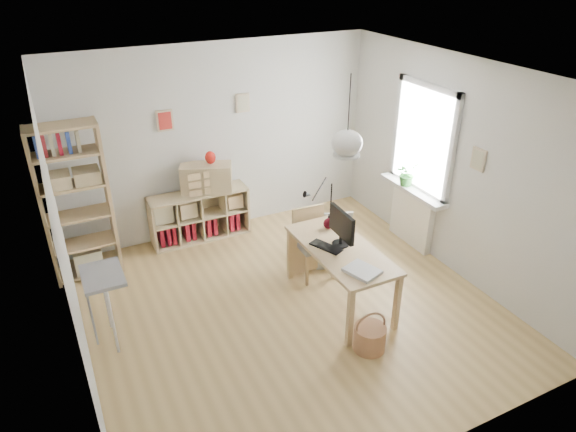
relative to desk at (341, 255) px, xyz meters
name	(u,v)px	position (x,y,z in m)	size (l,w,h in m)	color
ground	(292,307)	(-0.55, 0.15, -0.66)	(4.50, 4.50, 0.00)	tan
room_shell	(347,143)	(0.00, 0.00, 1.34)	(4.50, 4.50, 4.50)	silver
window_unit	(424,139)	(1.68, 0.75, 0.89)	(0.07, 1.16, 1.46)	white
radiator	(412,217)	(1.64, 0.75, -0.26)	(0.10, 0.80, 0.80)	white
windowsill	(412,190)	(1.59, 0.75, 0.17)	(0.22, 1.20, 0.06)	silver
desk	(341,255)	(0.00, 0.00, 0.00)	(0.70, 1.50, 0.75)	tan
cube_shelf	(198,218)	(-1.02, 2.23, -0.36)	(1.40, 0.38, 0.72)	#C8B184
tall_bookshelf	(74,198)	(-2.59, 1.95, 0.43)	(0.80, 0.38, 2.00)	tan
side_table	(98,290)	(-2.59, 0.50, 0.01)	(0.40, 0.55, 0.85)	gray
chair	(312,238)	(0.02, 0.70, -0.15)	(0.45, 0.45, 0.89)	gray
wicker_basket	(370,337)	(-0.13, -0.84, -0.50)	(0.34, 0.34, 0.47)	#956743
storage_chest	(335,246)	(0.45, 0.84, -0.46)	(0.74, 0.79, 0.60)	silver
monitor	(342,226)	(0.03, 0.07, 0.33)	(0.20, 0.49, 0.43)	black
keyboard	(326,247)	(-0.15, 0.08, 0.10)	(0.14, 0.38, 0.02)	black
task_lamp	(317,199)	(0.02, 0.61, 0.44)	(0.47, 0.17, 0.50)	black
yarn_ball	(329,223)	(0.10, 0.46, 0.16)	(0.13, 0.13, 0.13)	#48090F
paper_tray	(362,271)	(-0.06, -0.52, 0.11)	(0.27, 0.34, 0.03)	silver
drawer_chest	(206,178)	(-0.86, 2.19, 0.26)	(0.70, 0.32, 0.40)	#C8B184
red_vase	(210,158)	(-0.78, 2.19, 0.55)	(0.15, 0.15, 0.18)	#A8140E
potted_plant	(407,174)	(1.57, 0.88, 0.37)	(0.30, 0.26, 0.33)	#286927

